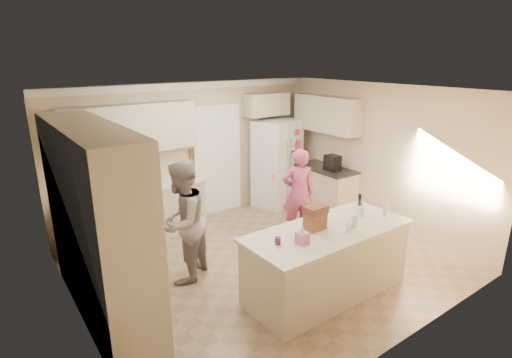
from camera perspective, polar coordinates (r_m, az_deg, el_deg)
floor at (r=6.27m, az=1.17°, el=-12.00°), size 5.20×4.60×0.02m
ceiling at (r=5.49m, az=1.34°, el=12.59°), size 5.20×4.60×0.02m
wall_back at (r=7.64m, az=-9.30°, el=3.77°), size 5.20×0.02×2.60m
wall_front at (r=4.27m, az=20.52°, el=-8.23°), size 5.20×0.02×2.60m
wall_left at (r=4.75m, az=-24.90°, el=-6.19°), size 0.02×4.60×2.60m
wall_right at (r=7.56m, az=17.24°, el=3.06°), size 0.02×4.60×2.60m
crown_back at (r=7.41m, az=-9.59°, el=12.98°), size 5.20×0.08×0.12m
pantry_bank at (r=5.03m, az=-21.75°, el=-6.03°), size 0.60×2.60×2.35m
back_base_cab at (r=7.20m, az=-16.02°, el=-4.73°), size 2.20×0.60×0.88m
back_countertop at (r=7.04m, az=-16.30°, el=-1.28°), size 2.24×0.63×0.04m
back_upper_cab at (r=6.93m, az=-17.39°, el=6.88°), size 2.20×0.35×0.80m
doorway_opening at (r=7.93m, az=-5.58°, el=2.55°), size 0.90×0.06×2.10m
doorway_casing at (r=7.90m, az=-5.45°, el=2.50°), size 1.02×0.03×2.22m
wall_frame_upper at (r=7.56m, az=-9.12°, el=5.58°), size 0.15×0.02×0.20m
wall_frame_lower at (r=7.62m, az=-9.02°, el=3.59°), size 0.15×0.02×0.20m
refrigerator at (r=8.33m, az=3.02°, el=2.27°), size 1.05×0.91×1.80m
fridge_seam at (r=8.07m, az=4.61°, el=1.73°), size 0.02×0.02×1.78m
fridge_dispenser at (r=7.86m, az=3.48°, el=3.22°), size 0.22×0.03×0.35m
fridge_handle_l at (r=7.99m, az=4.43°, el=2.69°), size 0.02×0.02×0.85m
fridge_handle_r at (r=8.05m, az=4.97°, el=2.79°), size 0.02×0.02×0.85m
over_fridge_cab at (r=8.22m, az=1.50°, el=10.60°), size 0.95×0.35×0.45m
right_base_cab at (r=8.19m, az=9.84°, el=-1.62°), size 0.60×1.20×0.88m
right_countertop at (r=8.04m, az=9.95°, el=1.47°), size 0.63×1.24×0.04m
right_upper_cab at (r=8.06m, az=10.00°, el=9.14°), size 0.35×1.50×0.70m
coffee_maker at (r=7.84m, az=10.85°, el=2.29°), size 0.22×0.28×0.30m
island_base at (r=5.46m, az=10.05°, el=-11.68°), size 2.20×0.90×0.88m
island_top at (r=5.25m, az=10.32°, el=-7.29°), size 2.28×0.96×0.05m
utensil_crock at (r=5.70m, az=14.57°, el=-4.48°), size 0.13×0.13×0.15m
tissue_box at (r=4.79m, az=6.62°, el=-8.35°), size 0.13×0.13×0.14m
tissue_plume at (r=4.75m, az=6.67°, el=-7.15°), size 0.08×0.08×0.08m
dollhouse_body at (r=5.16m, az=8.43°, el=-6.00°), size 0.26×0.18×0.22m
dollhouse_roof at (r=5.10m, az=8.51°, el=-4.35°), size 0.28×0.20×0.10m
jam_jar at (r=4.76m, az=3.13°, el=-8.80°), size 0.07×0.07×0.09m
greeting_card_a at (r=5.19m, az=13.13°, el=-6.50°), size 0.12×0.06×0.16m
greeting_card_b at (r=5.33m, az=13.80°, el=-5.92°), size 0.12×0.05×0.16m
water_bottle at (r=5.80m, az=18.03°, el=-3.93°), size 0.07×0.07×0.24m
shaker_salt at (r=5.93m, az=14.35°, el=-3.89°), size 0.05×0.05×0.09m
shaker_pepper at (r=5.98m, az=14.78°, el=-3.74°), size 0.05×0.05×0.09m
teen_boy at (r=5.60m, az=-10.50°, el=-6.08°), size 1.07×1.03×1.73m
teen_girl at (r=6.93m, az=6.05°, el=-1.98°), size 0.68×0.59×1.57m
fridge_magnets at (r=8.06m, az=4.64°, el=1.72°), size 0.76×0.02×1.44m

